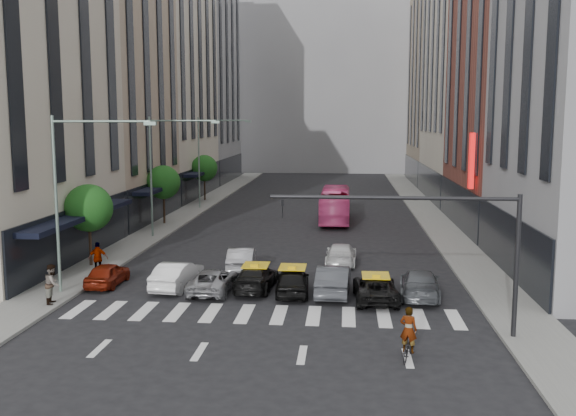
% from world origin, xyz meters
% --- Properties ---
extents(ground, '(160.00, 160.00, 0.00)m').
position_xyz_m(ground, '(0.00, 0.00, 0.00)').
color(ground, black).
rests_on(ground, ground).
extents(sidewalk_left, '(3.00, 96.00, 0.15)m').
position_xyz_m(sidewalk_left, '(-11.50, 30.00, 0.07)').
color(sidewalk_left, slate).
rests_on(sidewalk_left, ground).
extents(sidewalk_right, '(3.00, 96.00, 0.15)m').
position_xyz_m(sidewalk_right, '(11.50, 30.00, 0.07)').
color(sidewalk_right, slate).
rests_on(sidewalk_right, ground).
extents(building_left_a, '(8.00, 18.00, 28.00)m').
position_xyz_m(building_left_a, '(-17.00, 11.00, 14.00)').
color(building_left_a, beige).
rests_on(building_left_a, ground).
extents(building_left_b, '(8.00, 16.00, 24.00)m').
position_xyz_m(building_left_b, '(-17.00, 28.00, 12.00)').
color(building_left_b, tan).
rests_on(building_left_b, ground).
extents(building_left_c, '(8.00, 20.00, 36.00)m').
position_xyz_m(building_left_c, '(-17.00, 46.00, 18.00)').
color(building_left_c, beige).
rests_on(building_left_c, ground).
extents(building_left_d, '(8.00, 18.00, 30.00)m').
position_xyz_m(building_left_d, '(-17.00, 65.00, 15.00)').
color(building_left_d, gray).
rests_on(building_left_d, ground).
extents(building_right_b, '(8.00, 18.00, 26.00)m').
position_xyz_m(building_right_b, '(17.00, 27.00, 13.00)').
color(building_right_b, brown).
rests_on(building_right_b, ground).
extents(building_right_c, '(8.00, 20.00, 40.00)m').
position_xyz_m(building_right_c, '(17.00, 46.00, 20.00)').
color(building_right_c, beige).
rests_on(building_right_c, ground).
extents(building_right_d, '(8.00, 18.00, 28.00)m').
position_xyz_m(building_right_d, '(17.00, 65.00, 14.00)').
color(building_right_d, tan).
rests_on(building_right_d, ground).
extents(building_far, '(30.00, 10.00, 36.00)m').
position_xyz_m(building_far, '(0.00, 85.00, 18.00)').
color(building_far, gray).
rests_on(building_far, ground).
extents(tree_near, '(2.88, 2.88, 4.95)m').
position_xyz_m(tree_near, '(-11.80, 10.00, 3.65)').
color(tree_near, black).
rests_on(tree_near, sidewalk_left).
extents(tree_mid, '(2.88, 2.88, 4.95)m').
position_xyz_m(tree_mid, '(-11.80, 26.00, 3.65)').
color(tree_mid, black).
rests_on(tree_mid, sidewalk_left).
extents(tree_far, '(2.88, 2.88, 4.95)m').
position_xyz_m(tree_far, '(-11.80, 42.00, 3.65)').
color(tree_far, black).
rests_on(tree_far, sidewalk_left).
extents(streetlamp_near, '(5.38, 0.25, 9.00)m').
position_xyz_m(streetlamp_near, '(-10.04, 4.00, 5.90)').
color(streetlamp_near, gray).
rests_on(streetlamp_near, sidewalk_left).
extents(streetlamp_mid, '(5.38, 0.25, 9.00)m').
position_xyz_m(streetlamp_mid, '(-10.04, 20.00, 5.90)').
color(streetlamp_mid, gray).
rests_on(streetlamp_mid, sidewalk_left).
extents(streetlamp_far, '(5.38, 0.25, 9.00)m').
position_xyz_m(streetlamp_far, '(-10.04, 36.00, 5.90)').
color(streetlamp_far, gray).
rests_on(streetlamp_far, sidewalk_left).
extents(traffic_signal, '(10.10, 0.20, 6.00)m').
position_xyz_m(traffic_signal, '(7.69, -1.00, 4.47)').
color(traffic_signal, black).
rests_on(traffic_signal, ground).
extents(liberty_sign, '(0.30, 0.70, 4.00)m').
position_xyz_m(liberty_sign, '(12.60, 20.00, 6.00)').
color(liberty_sign, red).
rests_on(liberty_sign, ground).
extents(car_red, '(1.53, 3.75, 1.27)m').
position_xyz_m(car_red, '(-9.20, 5.88, 0.64)').
color(car_red, maroon).
rests_on(car_red, ground).
extents(car_white_front, '(2.04, 4.54, 1.45)m').
position_xyz_m(car_white_front, '(-5.29, 5.69, 0.72)').
color(car_white_front, white).
rests_on(car_white_front, ground).
extents(car_silver, '(2.14, 4.47, 1.23)m').
position_xyz_m(car_silver, '(-3.25, 5.11, 0.61)').
color(car_silver, gray).
rests_on(car_silver, ground).
extents(taxi_left, '(2.12, 4.63, 1.31)m').
position_xyz_m(taxi_left, '(-1.07, 5.74, 0.66)').
color(taxi_left, black).
rests_on(taxi_left, ground).
extents(taxi_center, '(1.89, 4.23, 1.41)m').
position_xyz_m(taxi_center, '(0.94, 5.01, 0.71)').
color(taxi_center, black).
rests_on(taxi_center, ground).
extents(car_grey_mid, '(1.82, 4.74, 1.54)m').
position_xyz_m(car_grey_mid, '(3.03, 5.21, 0.77)').
color(car_grey_mid, '#393C40').
rests_on(car_grey_mid, ground).
extents(taxi_right, '(2.24, 4.58, 1.25)m').
position_xyz_m(taxi_right, '(5.13, 4.26, 0.63)').
color(taxi_right, black).
rests_on(taxi_right, ground).
extents(car_grey_curb, '(2.35, 4.96, 1.40)m').
position_xyz_m(car_grey_curb, '(7.40, 5.08, 0.70)').
color(car_grey_curb, '#484C51').
rests_on(car_grey_curb, ground).
extents(car_row2_left, '(1.85, 4.46, 1.44)m').
position_xyz_m(car_row2_left, '(-2.50, 9.92, 0.72)').
color(car_row2_left, '#A2A2A8').
rests_on(car_row2_left, ground).
extents(car_row2_right, '(1.99, 4.57, 1.31)m').
position_xyz_m(car_row2_right, '(3.38, 12.21, 0.65)').
color(car_row2_right, silver).
rests_on(car_row2_right, ground).
extents(bus, '(2.50, 10.55, 2.94)m').
position_xyz_m(bus, '(2.73, 29.10, 1.47)').
color(bus, '#D53E7D').
rests_on(bus, ground).
extents(motorcycle, '(1.05, 1.79, 0.89)m').
position_xyz_m(motorcycle, '(5.99, -3.52, 0.44)').
color(motorcycle, black).
rests_on(motorcycle, ground).
extents(rider, '(0.74, 0.59, 1.78)m').
position_xyz_m(rider, '(5.99, -3.52, 1.78)').
color(rider, gray).
rests_on(rider, motorcycle).
extents(pedestrian_near, '(0.88, 1.05, 1.92)m').
position_xyz_m(pedestrian_near, '(-10.40, 1.90, 1.11)').
color(pedestrian_near, gray).
rests_on(pedestrian_near, sidewalk_left).
extents(pedestrian_far, '(1.16, 0.63, 1.89)m').
position_xyz_m(pedestrian_far, '(-10.40, 7.66, 1.09)').
color(pedestrian_far, gray).
rests_on(pedestrian_far, sidewalk_left).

